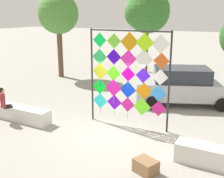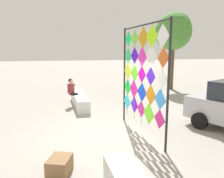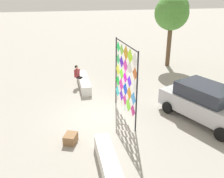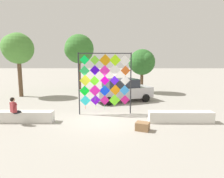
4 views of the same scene
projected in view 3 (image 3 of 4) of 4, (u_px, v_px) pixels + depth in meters
The scene contains 8 objects.
ground at pixel (101, 116), 12.96m from camera, with size 120.00×120.00×0.00m, color #9E998E.
plaza_ledge_left at pixel (84, 82), 16.65m from camera, with size 3.42×0.60×0.60m, color silver.
plaza_ledge_right at pixel (109, 167), 8.88m from camera, with size 3.42×0.60×0.60m, color silver.
kite_display_rack at pixel (125, 76), 12.22m from camera, with size 3.21×0.28×3.76m.
seated_vendor at pixel (78, 74), 16.50m from camera, with size 0.67×0.70×1.44m.
parked_car at pixel (206, 103), 12.33m from camera, with size 5.02×3.61×1.79m.
cardboard_box_large at pixel (71, 138), 10.70m from camera, with size 0.62×0.49×0.39m, color olive.
tree_far_right at pixel (172, 12), 19.68m from camera, with size 2.86×2.74×5.69m.
Camera 3 is at (11.33, -1.82, 6.21)m, focal length 40.30 mm.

